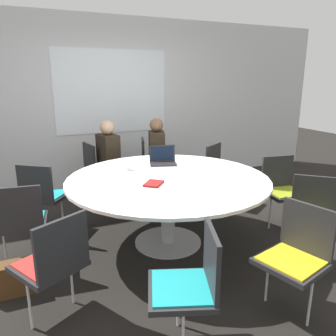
% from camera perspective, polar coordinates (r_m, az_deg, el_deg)
% --- Properties ---
extents(ground_plane, '(16.00, 16.00, 0.00)m').
position_cam_1_polar(ground_plane, '(3.72, -0.00, -12.80)').
color(ground_plane, black).
extents(wall_back, '(8.00, 0.07, 2.70)m').
position_cam_1_polar(wall_back, '(5.47, -9.70, 10.90)').
color(wall_back, silver).
rests_on(wall_back, ground_plane).
extents(conference_table, '(2.11, 2.11, 0.76)m').
position_cam_1_polar(conference_table, '(3.46, -0.00, -3.18)').
color(conference_table, '#B7B7BC').
rests_on(conference_table, ground_plane).
extents(chair_0, '(0.53, 0.54, 0.85)m').
position_cam_1_polar(chair_0, '(5.17, -2.93, 1.30)').
color(chair_0, '#262628').
rests_on(chair_0, ground_plane).
extents(chair_1, '(0.50, 0.51, 0.85)m').
position_cam_1_polar(chair_1, '(4.96, -12.08, 0.37)').
color(chair_1, '#262628').
rests_on(chair_1, ground_plane).
extents(chair_2, '(0.60, 0.60, 0.85)m').
position_cam_1_polar(chair_2, '(4.01, -20.95, -3.94)').
color(chair_2, '#262628').
rests_on(chair_2, ground_plane).
extents(chair_3, '(0.49, 0.47, 0.85)m').
position_cam_1_polar(chair_3, '(3.36, -24.28, -7.99)').
color(chair_3, '#262628').
rests_on(chair_3, ground_plane).
extents(chair_4, '(0.59, 0.58, 0.85)m').
position_cam_1_polar(chair_4, '(2.57, -19.34, -14.77)').
color(chair_4, '#262628').
rests_on(chair_4, ground_plane).
extents(chair_5, '(0.55, 0.56, 0.85)m').
position_cam_1_polar(chair_5, '(2.23, 4.07, -18.85)').
color(chair_5, '#262628').
rests_on(chair_5, ground_plane).
extents(chair_6, '(0.52, 0.54, 0.85)m').
position_cam_1_polar(chair_6, '(2.71, 21.45, -13.37)').
color(chair_6, '#262628').
rests_on(chair_6, ground_plane).
extents(chair_7, '(0.61, 0.61, 0.85)m').
position_cam_1_polar(chair_7, '(3.45, 24.11, -7.39)').
color(chair_7, '#262628').
rests_on(chair_7, ground_plane).
extents(chair_8, '(0.49, 0.47, 0.85)m').
position_cam_1_polar(chair_8, '(4.18, 19.23, -2.99)').
color(chair_8, '#262628').
rests_on(chair_8, ground_plane).
extents(chair_9, '(0.60, 0.59, 0.85)m').
position_cam_1_polar(chair_9, '(4.75, 9.21, -0.17)').
color(chair_9, '#262628').
rests_on(chair_9, ground_plane).
extents(person_0, '(0.33, 0.41, 1.20)m').
position_cam_1_polar(person_0, '(4.90, -1.82, 2.87)').
color(person_0, '#2D2319').
rests_on(person_0, ground_plane).
extents(person_1, '(0.31, 0.40, 1.20)m').
position_cam_1_polar(person_1, '(4.73, -10.18, 2.19)').
color(person_1, '#2D2319').
rests_on(person_1, ground_plane).
extents(laptop, '(0.37, 0.31, 0.21)m').
position_cam_1_polar(laptop, '(3.97, -0.93, 1.54)').
color(laptop, '#232326').
rests_on(laptop, conference_table).
extents(spiral_notebook, '(0.25, 0.26, 0.02)m').
position_cam_1_polar(spiral_notebook, '(3.20, -2.54, -2.72)').
color(spiral_notebook, maroon).
rests_on(spiral_notebook, conference_table).
extents(coffee_cup, '(0.08, 0.08, 0.09)m').
position_cam_1_polar(coffee_cup, '(3.72, -7.18, 0.31)').
color(coffee_cup, white).
rests_on(coffee_cup, conference_table).
extents(handbag, '(0.36, 0.16, 0.28)m').
position_cam_1_polar(handbag, '(3.17, -25.79, -17.03)').
color(handbag, '#513319').
rests_on(handbag, ground_plane).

